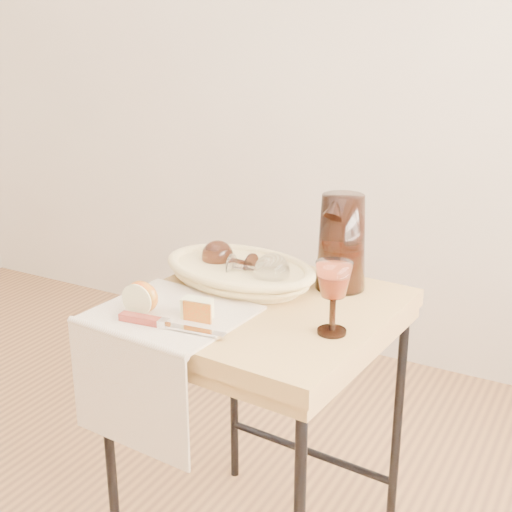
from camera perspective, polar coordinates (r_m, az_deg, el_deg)
The scene contains 11 objects.
wall_back at distance 2.85m, azimuth 2.73°, elevation 19.01°, with size 3.60×0.00×2.70m, color beige.
side_table at distance 1.77m, azimuth 0.32°, elevation -14.79°, with size 0.57×0.57×0.73m, color brown, non-canonical shape.
tea_towel at distance 1.55m, azimuth -7.03°, elevation -4.70°, with size 0.32×0.29×0.01m, color beige.
bread_basket at distance 1.70m, azimuth -1.35°, elevation -1.47°, with size 0.35×0.24×0.05m, color tan, non-canonical shape.
goblet_lying_a at distance 1.72m, azimuth -2.01°, elevation -0.31°, with size 0.13×0.08×0.08m, color #46241A, non-canonical shape.
goblet_lying_b at distance 1.65m, azimuth -0.14°, elevation -1.06°, with size 0.14×0.09×0.09m, color white, non-canonical shape.
pitcher at distance 1.66m, azimuth 7.04°, elevation 1.13°, with size 0.16×0.24×0.27m, color black, non-canonical shape.
wine_goblet at distance 1.43m, azimuth 6.34°, elevation -3.44°, with size 0.08×0.08×0.16m, color white, non-canonical shape.
apple_half at distance 1.54m, azimuth -9.32°, elevation -3.31°, with size 0.08×0.04×0.07m, color #C11B00.
apple_wedge at distance 1.50m, azimuth -4.86°, elevation -4.31°, with size 0.07×0.04×0.04m, color beige.
table_knife at distance 1.47m, azimuth -7.29°, elevation -5.50°, with size 0.24×0.03×0.02m, color silver, non-canonical shape.
Camera 1 is at (1.26, -0.76, 1.35)m, focal length 48.76 mm.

